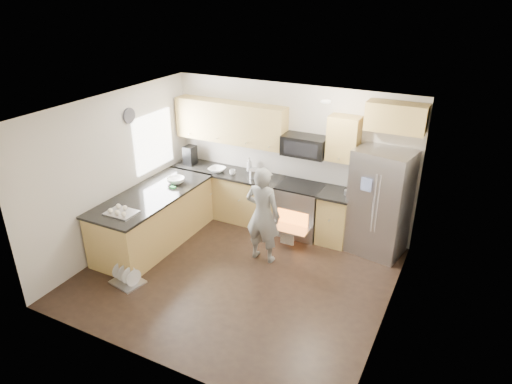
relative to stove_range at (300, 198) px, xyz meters
The scene contains 8 objects.
ground 1.86m from the stove_range, 101.69° to the right, with size 4.50×4.50×0.00m, color black.
room_shell 1.99m from the stove_range, 103.00° to the right, with size 4.54×4.04×2.62m.
back_cabinet_run 0.98m from the stove_range, behind, with size 4.45×0.64×2.50m.
peninsula 2.56m from the stove_range, 145.44° to the right, with size 0.96×2.36×1.02m.
stove_range is the anchor object (origin of this frame).
refrigerator 1.39m from the stove_range, ahead, with size 0.98×0.82×1.79m.
person 1.10m from the stove_range, 100.83° to the right, with size 0.59×0.38×1.61m, color gray.
dish_rack 3.19m from the stove_range, 123.53° to the right, with size 0.53×0.45×0.29m.
Camera 1 is at (2.93, -5.11, 4.13)m, focal length 32.00 mm.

